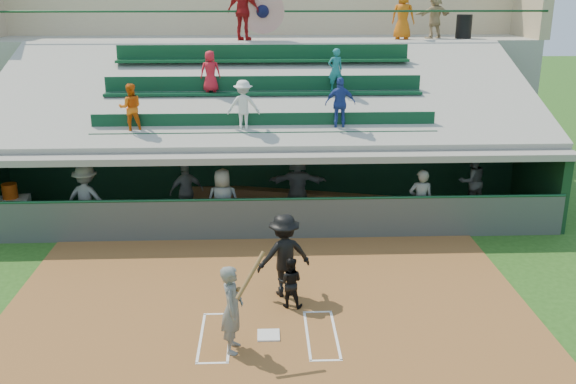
{
  "coord_description": "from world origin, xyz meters",
  "views": [
    {
      "loc": [
        -0.08,
        -10.92,
        6.48
      ],
      "look_at": [
        0.52,
        3.5,
        1.8
      ],
      "focal_mm": 40.0,
      "sensor_mm": 36.0,
      "label": 1
    }
  ],
  "objects_px": {
    "batter_at_plate": "(232,308)",
    "trash_bin": "(464,27)",
    "water_cooler": "(10,191)",
    "home_plate": "(269,335)",
    "white_table": "(14,211)",
    "catcher": "(290,282)"
  },
  "relations": [
    {
      "from": "batter_at_plate",
      "to": "water_cooler",
      "type": "distance_m",
      "value": 9.4
    },
    {
      "from": "home_plate",
      "to": "batter_at_plate",
      "type": "relative_size",
      "value": 0.22
    },
    {
      "from": "home_plate",
      "to": "catcher",
      "type": "relative_size",
      "value": 0.39
    },
    {
      "from": "home_plate",
      "to": "white_table",
      "type": "bearing_deg",
      "value": 138.0
    },
    {
      "from": "white_table",
      "to": "trash_bin",
      "type": "bearing_deg",
      "value": 13.21
    },
    {
      "from": "water_cooler",
      "to": "catcher",
      "type": "bearing_deg",
      "value": -34.32
    },
    {
      "from": "catcher",
      "to": "trash_bin",
      "type": "bearing_deg",
      "value": -110.54
    },
    {
      "from": "batter_at_plate",
      "to": "white_table",
      "type": "relative_size",
      "value": 2.25
    },
    {
      "from": "batter_at_plate",
      "to": "white_table",
      "type": "height_order",
      "value": "batter_at_plate"
    },
    {
      "from": "white_table",
      "to": "batter_at_plate",
      "type": "bearing_deg",
      "value": -57.75
    },
    {
      "from": "home_plate",
      "to": "white_table",
      "type": "height_order",
      "value": "white_table"
    },
    {
      "from": "batter_at_plate",
      "to": "catcher",
      "type": "bearing_deg",
      "value": 55.73
    },
    {
      "from": "white_table",
      "to": "trash_bin",
      "type": "xyz_separation_m",
      "value": [
        14.4,
        6.46,
        4.6
      ]
    },
    {
      "from": "trash_bin",
      "to": "catcher",
      "type": "bearing_deg",
      "value": -120.46
    },
    {
      "from": "white_table",
      "to": "trash_bin",
      "type": "height_order",
      "value": "trash_bin"
    },
    {
      "from": "home_plate",
      "to": "white_table",
      "type": "xyz_separation_m",
      "value": [
        -7.08,
        6.37,
        0.38
      ]
    },
    {
      "from": "batter_at_plate",
      "to": "trash_bin",
      "type": "distance_m",
      "value": 16.05
    },
    {
      "from": "batter_at_plate",
      "to": "trash_bin",
      "type": "xyz_separation_m",
      "value": [
        7.97,
        13.3,
        4.15
      ]
    },
    {
      "from": "water_cooler",
      "to": "trash_bin",
      "type": "distance_m",
      "value": 16.32
    },
    {
      "from": "trash_bin",
      "to": "home_plate",
      "type": "bearing_deg",
      "value": -119.7
    },
    {
      "from": "batter_at_plate",
      "to": "water_cooler",
      "type": "xyz_separation_m",
      "value": [
        -6.46,
        6.82,
        0.13
      ]
    },
    {
      "from": "home_plate",
      "to": "trash_bin",
      "type": "height_order",
      "value": "trash_bin"
    }
  ]
}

